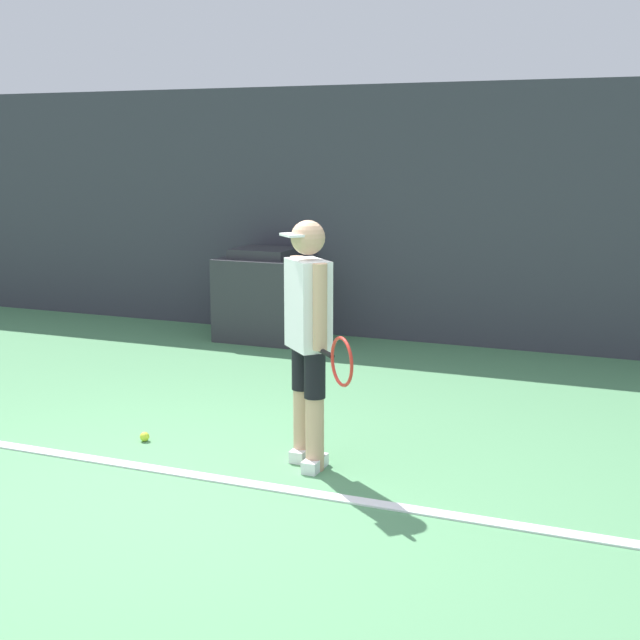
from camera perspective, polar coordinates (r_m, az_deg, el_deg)
ground_plane at (r=5.58m, az=-9.36°, el=-10.84°), size 24.00×24.00×0.00m
back_wall at (r=9.55m, az=5.46°, el=6.71°), size 24.00×0.10×2.71m
court_baseline at (r=5.81m, az=-7.86°, el=-9.84°), size 21.60×0.10×0.01m
tennis_player at (r=5.71m, az=-0.72°, el=-0.80°), size 0.68×0.69×1.61m
tennis_ball at (r=6.52m, az=-11.16°, el=-7.34°), size 0.07×0.07×0.07m
covered_chair at (r=9.70m, az=-3.52°, el=1.55°), size 0.91×0.81×0.99m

